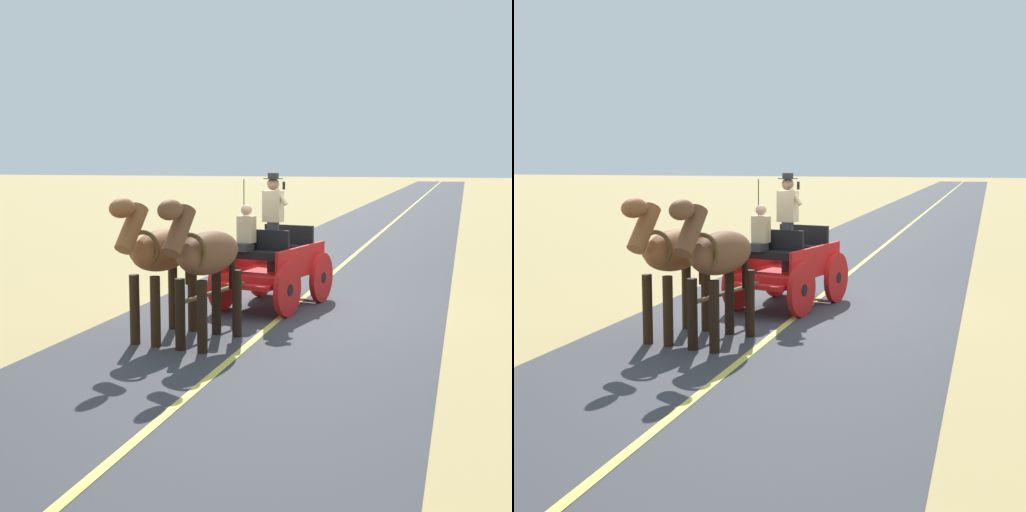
# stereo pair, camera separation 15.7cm
# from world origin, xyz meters

# --- Properties ---
(ground_plane) EXTENTS (200.00, 200.00, 0.00)m
(ground_plane) POSITION_xyz_m (0.00, 0.00, 0.00)
(ground_plane) COLOR tan
(road_surface) EXTENTS (5.58, 160.00, 0.01)m
(road_surface) POSITION_xyz_m (0.00, 0.00, 0.00)
(road_surface) COLOR #38383D
(road_surface) RESTS_ON ground
(road_centre_stripe) EXTENTS (0.12, 160.00, 0.00)m
(road_centre_stripe) POSITION_xyz_m (0.00, 0.00, 0.01)
(road_centre_stripe) COLOR #DBCC4C
(road_centre_stripe) RESTS_ON road_surface
(horse_drawn_carriage) EXTENTS (1.87, 4.51, 2.50)m
(horse_drawn_carriage) POSITION_xyz_m (0.40, 0.06, 0.82)
(horse_drawn_carriage) COLOR red
(horse_drawn_carriage) RESTS_ON ground
(horse_near_side) EXTENTS (0.81, 2.15, 2.21)m
(horse_near_side) POSITION_xyz_m (0.61, 3.11, 1.32)
(horse_near_side) COLOR brown
(horse_near_side) RESTS_ON ground
(horse_off_side) EXTENTS (0.80, 2.15, 2.21)m
(horse_off_side) POSITION_xyz_m (1.40, 2.95, 1.32)
(horse_off_side) COLOR brown
(horse_off_side) RESTS_ON ground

